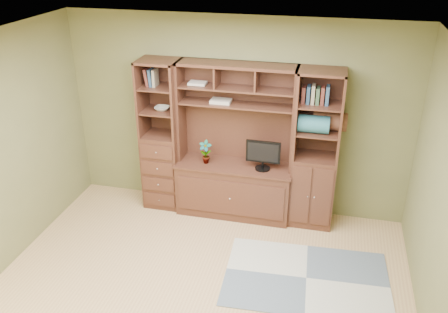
% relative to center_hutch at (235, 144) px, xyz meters
% --- Properties ---
extents(room, '(4.60, 4.10, 2.64)m').
position_rel_center_hutch_xyz_m(room, '(-0.04, -1.73, 0.28)').
color(room, tan).
rests_on(room, ground).
extents(center_hutch, '(1.54, 0.53, 2.05)m').
position_rel_center_hutch_xyz_m(center_hutch, '(0.00, 0.00, 0.00)').
color(center_hutch, '#452418').
rests_on(center_hutch, ground).
extents(left_tower, '(0.50, 0.45, 2.05)m').
position_rel_center_hutch_xyz_m(left_tower, '(-1.00, 0.04, 0.00)').
color(left_tower, '#452418').
rests_on(left_tower, ground).
extents(right_tower, '(0.55, 0.45, 2.05)m').
position_rel_center_hutch_xyz_m(right_tower, '(1.02, 0.04, 0.00)').
color(right_tower, '#452418').
rests_on(right_tower, ground).
extents(rug, '(1.87, 1.30, 0.01)m').
position_rel_center_hutch_xyz_m(rug, '(1.08, -1.15, -1.02)').
color(rug, gray).
rests_on(rug, ground).
extents(monitor, '(0.44, 0.20, 0.54)m').
position_rel_center_hutch_xyz_m(monitor, '(0.38, -0.03, -0.03)').
color(monitor, black).
rests_on(monitor, center_hutch).
extents(orchid, '(0.17, 0.11, 0.32)m').
position_rel_center_hutch_xyz_m(orchid, '(-0.38, -0.03, -0.14)').
color(orchid, '#965933').
rests_on(orchid, center_hutch).
extents(magazines, '(0.26, 0.19, 0.04)m').
position_rel_center_hutch_xyz_m(magazines, '(-0.20, 0.09, 0.54)').
color(magazines, '#BDB1A1').
rests_on(magazines, center_hutch).
extents(bowl, '(0.19, 0.19, 0.05)m').
position_rel_center_hutch_xyz_m(bowl, '(-0.97, 0.04, 0.39)').
color(bowl, beige).
rests_on(bowl, left_tower).
extents(blanket_teal, '(0.37, 0.21, 0.21)m').
position_rel_center_hutch_xyz_m(blanket_teal, '(0.97, -0.01, 0.37)').
color(blanket_teal, '#29636E').
rests_on(blanket_teal, right_tower).
extents(blanket_red, '(0.41, 0.23, 0.23)m').
position_rel_center_hutch_xyz_m(blanket_red, '(1.16, 0.12, 0.38)').
color(blanket_red, brown).
rests_on(blanket_red, right_tower).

